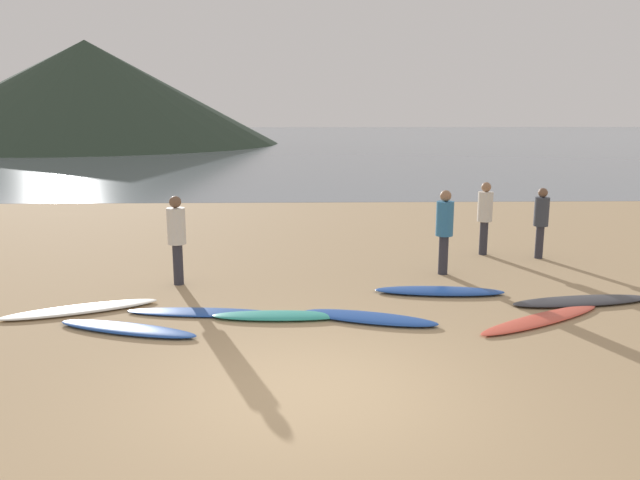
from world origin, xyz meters
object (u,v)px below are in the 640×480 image
(surfboard_4, at_px, (369,318))
(surfboard_6, at_px, (542,319))
(surfboard_5, at_px, (439,291))
(person_3, at_px, (177,233))
(person_0, at_px, (445,225))
(surfboard_0, at_px, (80,309))
(surfboard_1, at_px, (127,329))
(person_1, at_px, (541,217))
(surfboard_3, at_px, (279,316))
(surfboard_7, at_px, (581,301))
(person_2, at_px, (485,212))
(surfboard_2, at_px, (202,312))

(surfboard_4, distance_m, surfboard_6, 2.74)
(surfboard_5, relative_size, person_3, 1.37)
(surfboard_4, height_order, person_3, person_3)
(person_0, bearing_deg, surfboard_0, 10.14)
(surfboard_0, xyz_separation_m, surfboard_1, (1.04, -0.99, 0.00))
(surfboard_5, relative_size, person_1, 1.47)
(surfboard_3, bearing_deg, surfboard_7, 8.85)
(surfboard_1, distance_m, person_2, 8.54)
(surfboard_3, distance_m, surfboard_6, 4.19)
(surfboard_0, distance_m, person_2, 8.91)
(surfboard_0, relative_size, person_1, 1.58)
(surfboard_7, relative_size, person_1, 1.60)
(person_1, distance_m, person_2, 1.23)
(surfboard_2, height_order, surfboard_3, surfboard_3)
(person_1, distance_m, person_3, 7.97)
(surfboard_4, bearing_deg, surfboard_6, 16.72)
(surfboard_2, bearing_deg, surfboard_4, -3.16)
(surfboard_3, distance_m, person_1, 7.08)
(surfboard_0, bearing_deg, person_3, 27.98)
(surfboard_2, relative_size, person_2, 1.50)
(surfboard_1, distance_m, surfboard_6, 6.47)
(surfboard_7, xyz_separation_m, person_2, (-0.65, 3.79, 0.95))
(surfboard_3, distance_m, surfboard_5, 3.18)
(surfboard_1, xyz_separation_m, surfboard_6, (6.46, 0.28, -0.01))
(surfboard_7, relative_size, person_2, 1.52)
(person_0, xyz_separation_m, person_1, (2.48, 1.34, -0.08))
(surfboard_1, distance_m, surfboard_4, 3.75)
(surfboard_2, xyz_separation_m, surfboard_7, (6.49, 0.40, 0.01))
(person_2, bearing_deg, person_1, 69.06)
(surfboard_7, distance_m, person_1, 3.54)
(surfboard_5, xyz_separation_m, person_0, (0.37, 1.39, 0.97))
(surfboard_6, distance_m, person_2, 4.83)
(surfboard_7, height_order, person_3, person_3)
(surfboard_6, height_order, person_0, person_0)
(surfboard_2, distance_m, person_3, 2.20)
(person_2, xyz_separation_m, person_3, (-6.57, -2.37, 0.02))
(surfboard_2, distance_m, surfboard_3, 1.29)
(surfboard_5, distance_m, surfboard_6, 2.04)
(surfboard_2, xyz_separation_m, surfboard_5, (4.15, 1.06, 0.02))
(surfboard_4, xyz_separation_m, surfboard_5, (1.44, 1.46, 0.00))
(person_0, height_order, person_3, person_0)
(surfboard_7, bearing_deg, person_0, 125.53)
(person_0, bearing_deg, surfboard_6, 98.51)
(surfboard_7, bearing_deg, person_3, 160.44)
(surfboard_2, distance_m, person_0, 5.23)
(surfboard_0, distance_m, surfboard_6, 7.53)
(person_1, bearing_deg, surfboard_4, 5.95)
(surfboard_6, bearing_deg, person_0, 76.55)
(person_2, bearing_deg, surfboard_0, -64.63)
(person_0, bearing_deg, person_1, -160.46)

